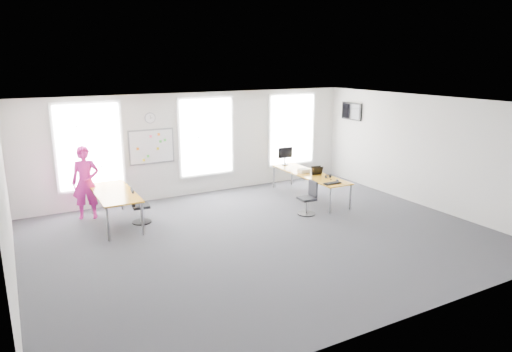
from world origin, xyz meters
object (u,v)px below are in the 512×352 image
desk_left (114,194)px  chair_left (139,208)px  keyboard (332,183)px  headphones (328,176)px  person (86,183)px  monitor (285,154)px  desk_right (309,175)px  chair_right (308,200)px

desk_left → chair_left: size_ratio=2.53×
keyboard → headphones: headphones is taller
person → headphones: (6.07, -1.92, -0.15)m
desk_left → monitor: bearing=8.5°
headphones → monitor: size_ratio=0.30×
desk_right → keyboard: (-0.12, -1.22, 0.06)m
headphones → monitor: bearing=95.7°
desk_right → monitor: 1.33m
chair_right → headphones: (1.01, 0.52, 0.38)m
desk_right → headphones: size_ratio=17.80×
chair_left → keyboard: 5.01m
person → keyboard: person is taller
desk_left → person: bearing=123.6°
monitor → desk_left: bearing=-171.2°
person → desk_left: bearing=-38.7°
chair_right → chair_left: chair_left is taller
chair_left → keyboard: (4.77, -1.47, 0.35)m
desk_left → monitor: (5.38, 0.80, 0.31)m
desk_left → chair_left: chair_left is taller
keyboard → desk_left: bearing=161.1°
chair_right → keyboard: (0.74, -0.03, 0.35)m
desk_left → keyboard: 5.55m
person → headphones: 6.37m
keyboard → monitor: size_ratio=0.88×
person → headphones: size_ratio=11.04×
desk_right → chair_left: bearing=177.0°
chair_left → headphones: 5.14m
desk_left → monitor: 5.45m
person → monitor: bearing=18.0°
chair_right → chair_left: (-4.03, 1.45, 0.00)m
desk_left → chair_right: bearing=-20.1°
keyboard → person: bearing=155.8°
headphones → monitor: (-0.17, 1.94, 0.29)m
keyboard → chair_right: bearing=176.8°
desk_right → chair_right: (-0.86, -1.19, -0.29)m
desk_right → monitor: bearing=90.9°
chair_left → headphones: bearing=-93.7°
desk_right → desk_left: size_ratio=1.33×
desk_left → person: 0.95m
desk_right → monitor: monitor is taller
desk_right → chair_right: size_ratio=3.39×
keyboard → monitor: monitor is taller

